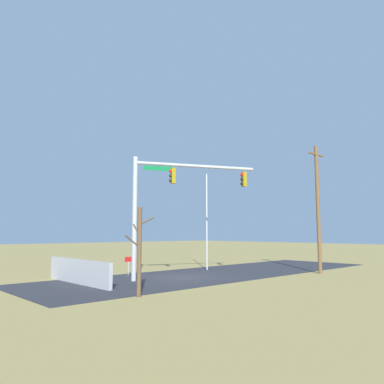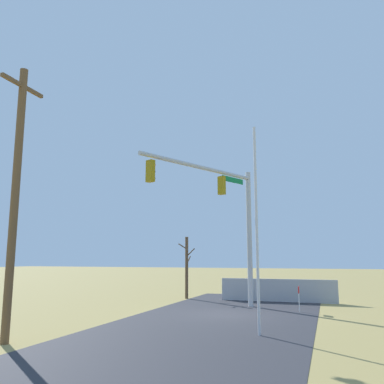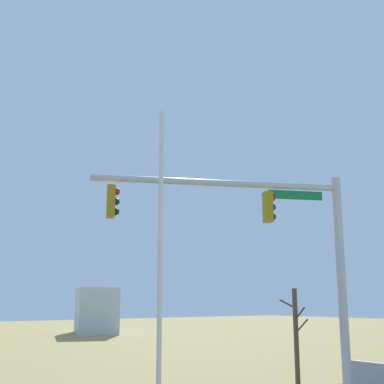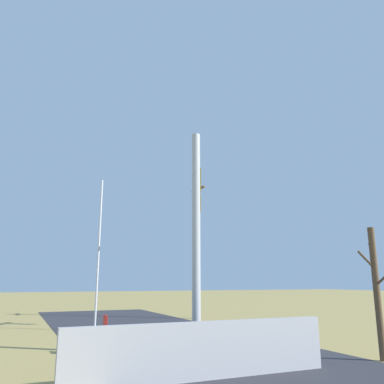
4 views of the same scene
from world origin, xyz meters
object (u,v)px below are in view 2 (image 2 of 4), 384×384
Objects in this scene: signal_mast at (226,208)px; open_sign at (299,293)px; bare_tree at (187,266)px; utility_pole at (15,194)px; flagpole at (257,227)px.

signal_mast is 5.53m from open_sign.
open_sign is at bearing -120.57° from bare_tree.
signal_mast is 1.87× the size of bare_tree.
utility_pole is 2.27× the size of bare_tree.
flagpole is at bearing -61.95° from utility_pole.
flagpole is 7.11m from open_sign.
flagpole is 6.03× the size of open_sign.
open_sign is (-4.33, -7.32, -1.13)m from bare_tree.
utility_pole is 7.35× the size of open_sign.
utility_pole is (-3.83, 7.19, 0.97)m from flagpole.
bare_tree is at bearing 59.43° from open_sign.
bare_tree is (10.81, 6.43, -1.65)m from flagpole.
utility_pole is at bearing 118.05° from flagpole.
signal_mast reaches higher than flagpole.
bare_tree is at bearing 30.75° from flagpole.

